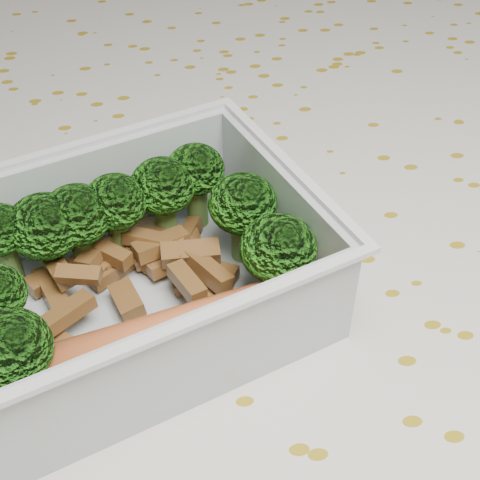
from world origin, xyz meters
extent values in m
cube|color=brown|center=(0.00, 0.00, 0.73)|extent=(1.40, 0.90, 0.04)
cube|color=silver|center=(0.00, 0.00, 0.75)|extent=(1.46, 0.96, 0.01)
cube|color=silver|center=(0.00, 0.48, 0.66)|extent=(1.46, 0.01, 0.18)
cube|color=silver|center=(-0.06, -0.03, 0.76)|extent=(0.22, 0.19, 0.00)
cube|color=silver|center=(-0.08, 0.04, 0.79)|extent=(0.17, 0.07, 0.06)
cube|color=silver|center=(-0.03, -0.09, 0.79)|extent=(0.17, 0.07, 0.06)
cube|color=silver|center=(0.03, 0.00, 0.79)|extent=(0.05, 0.13, 0.06)
cube|color=silver|center=(-0.08, 0.04, 0.82)|extent=(0.18, 0.07, 0.00)
cube|color=silver|center=(-0.03, -0.10, 0.82)|extent=(0.18, 0.07, 0.00)
cube|color=silver|center=(0.03, 0.00, 0.82)|extent=(0.05, 0.13, 0.00)
cylinder|color=#608C3F|center=(-0.12, 0.00, 0.78)|extent=(0.02, 0.02, 0.03)
cylinder|color=#608C3F|center=(-0.10, 0.00, 0.77)|extent=(0.02, 0.02, 0.03)
ellipsoid|color=#267B14|center=(-0.10, 0.00, 0.80)|extent=(0.04, 0.04, 0.03)
cylinder|color=#608C3F|center=(-0.08, 0.01, 0.77)|extent=(0.02, 0.02, 0.03)
ellipsoid|color=#267B14|center=(-0.08, 0.01, 0.80)|extent=(0.04, 0.04, 0.03)
cylinder|color=#608C3F|center=(-0.06, 0.02, 0.77)|extent=(0.02, 0.02, 0.03)
ellipsoid|color=#267B14|center=(-0.06, 0.02, 0.80)|extent=(0.04, 0.04, 0.03)
cylinder|color=#608C3F|center=(-0.04, 0.03, 0.77)|extent=(0.02, 0.02, 0.03)
ellipsoid|color=#267B14|center=(-0.04, 0.03, 0.80)|extent=(0.04, 0.04, 0.03)
cylinder|color=#608C3F|center=(-0.02, 0.04, 0.77)|extent=(0.02, 0.02, 0.03)
ellipsoid|color=#267B14|center=(-0.02, 0.04, 0.80)|extent=(0.03, 0.03, 0.03)
cylinder|color=#608C3F|center=(-0.12, -0.05, 0.78)|extent=(0.02, 0.02, 0.03)
cylinder|color=#608C3F|center=(0.01, 0.00, 0.77)|extent=(0.02, 0.02, 0.03)
ellipsoid|color=#267B14|center=(0.01, 0.00, 0.80)|extent=(0.04, 0.04, 0.03)
cylinder|color=#608C3F|center=(-0.11, -0.08, 0.77)|extent=(0.02, 0.02, 0.03)
ellipsoid|color=#267B14|center=(-0.11, -0.08, 0.80)|extent=(0.04, 0.04, 0.03)
cylinder|color=#608C3F|center=(0.02, -0.03, 0.77)|extent=(0.02, 0.02, 0.03)
ellipsoid|color=#267B14|center=(0.02, -0.03, 0.80)|extent=(0.04, 0.04, 0.03)
cube|color=brown|center=(-0.03, 0.00, 0.78)|extent=(0.02, 0.02, 0.01)
cube|color=brown|center=(-0.03, -0.01, 0.77)|extent=(0.01, 0.03, 0.01)
cube|color=brown|center=(-0.02, -0.01, 0.78)|extent=(0.03, 0.01, 0.01)
cube|color=brown|center=(-0.02, 0.02, 0.77)|extent=(0.02, 0.03, 0.01)
cube|color=brown|center=(-0.02, 0.00, 0.77)|extent=(0.02, 0.04, 0.01)
cube|color=brown|center=(-0.04, 0.01, 0.77)|extent=(0.02, 0.03, 0.01)
cube|color=brown|center=(-0.04, 0.00, 0.78)|extent=(0.03, 0.02, 0.01)
cube|color=brown|center=(-0.10, 0.00, 0.77)|extent=(0.03, 0.02, 0.01)
cube|color=brown|center=(-0.06, -0.03, 0.77)|extent=(0.02, 0.03, 0.01)
cube|color=brown|center=(-0.05, 0.01, 0.77)|extent=(0.01, 0.02, 0.01)
cube|color=brown|center=(-0.06, 0.01, 0.77)|extent=(0.03, 0.03, 0.01)
cube|color=brown|center=(-0.02, -0.02, 0.78)|extent=(0.03, 0.03, 0.01)
cube|color=brown|center=(-0.10, -0.01, 0.77)|extent=(0.02, 0.04, 0.01)
cube|color=brown|center=(-0.03, -0.03, 0.78)|extent=(0.02, 0.03, 0.01)
cube|color=brown|center=(-0.05, 0.01, 0.77)|extent=(0.03, 0.02, 0.01)
cube|color=brown|center=(-0.05, 0.01, 0.77)|extent=(0.03, 0.04, 0.01)
cube|color=brown|center=(-0.08, -0.02, 0.79)|extent=(0.03, 0.02, 0.01)
cube|color=brown|center=(-0.04, 0.02, 0.77)|extent=(0.03, 0.03, 0.01)
cube|color=brown|center=(-0.07, 0.00, 0.78)|extent=(0.02, 0.02, 0.01)
cube|color=brown|center=(-0.07, 0.00, 0.77)|extent=(0.03, 0.03, 0.01)
cube|color=brown|center=(-0.08, 0.00, 0.78)|extent=(0.02, 0.03, 0.01)
cube|color=brown|center=(-0.05, 0.01, 0.78)|extent=(0.03, 0.02, 0.01)
cube|color=brown|center=(-0.10, -0.01, 0.78)|extent=(0.02, 0.03, 0.01)
cube|color=brown|center=(-0.09, -0.04, 0.78)|extent=(0.03, 0.03, 0.01)
cube|color=brown|center=(-0.10, -0.05, 0.77)|extent=(0.03, 0.03, 0.01)
cube|color=brown|center=(-0.08, 0.00, 0.77)|extent=(0.03, 0.02, 0.01)
cube|color=brown|center=(-0.01, -0.02, 0.77)|extent=(0.03, 0.03, 0.01)
cube|color=brown|center=(-0.04, 0.00, 0.77)|extent=(0.03, 0.02, 0.01)
cylinder|color=#CB5F31|center=(-0.04, -0.06, 0.78)|extent=(0.15, 0.06, 0.03)
sphere|color=#CB5F31|center=(0.03, -0.05, 0.78)|extent=(0.03, 0.03, 0.03)
sphere|color=#CB5F31|center=(-0.11, -0.08, 0.78)|extent=(0.03, 0.03, 0.03)
camera|label=1|loc=(-0.04, -0.28, 1.04)|focal=50.00mm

